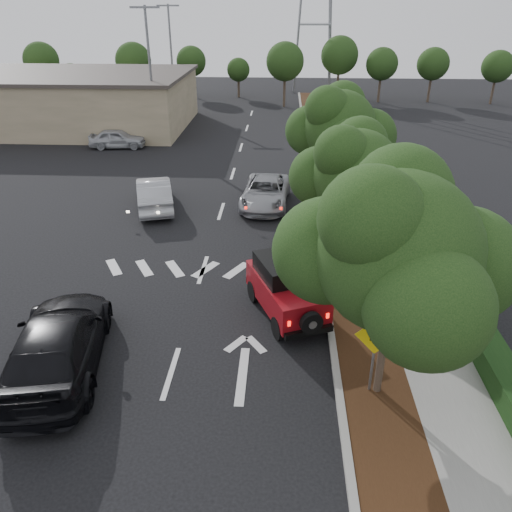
# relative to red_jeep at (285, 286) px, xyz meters

# --- Properties ---
(ground) EXTENTS (120.00, 120.00, 0.00)m
(ground) POSITION_rel_red_jeep_xyz_m (-3.13, -3.28, -0.97)
(ground) COLOR black
(ground) RESTS_ON ground
(curb) EXTENTS (0.20, 70.00, 0.15)m
(curb) POSITION_rel_red_jeep_xyz_m (1.47, 8.72, -0.89)
(curb) COLOR #9E9B93
(curb) RESTS_ON ground
(planting_strip) EXTENTS (1.80, 70.00, 0.12)m
(planting_strip) POSITION_rel_red_jeep_xyz_m (2.47, 8.72, -0.91)
(planting_strip) COLOR black
(planting_strip) RESTS_ON ground
(sidewalk) EXTENTS (2.00, 70.00, 0.12)m
(sidewalk) POSITION_rel_red_jeep_xyz_m (4.37, 8.72, -0.91)
(sidewalk) COLOR gray
(sidewalk) RESTS_ON ground
(hedge) EXTENTS (0.80, 70.00, 0.80)m
(hedge) POSITION_rel_red_jeep_xyz_m (5.77, 8.72, -0.57)
(hedge) COLOR black
(hedge) RESTS_ON ground
(commercial_building) EXTENTS (22.00, 12.00, 4.00)m
(commercial_building) POSITION_rel_red_jeep_xyz_m (-19.13, 26.72, 1.03)
(commercial_building) COLOR gray
(commercial_building) RESTS_ON ground
(transmission_tower) EXTENTS (7.00, 4.00, 28.00)m
(transmission_tower) POSITION_rel_red_jeep_xyz_m (2.87, 44.72, -0.97)
(transmission_tower) COLOR slate
(transmission_tower) RESTS_ON ground
(street_tree_near) EXTENTS (3.80, 3.80, 5.92)m
(street_tree_near) POSITION_rel_red_jeep_xyz_m (2.47, -3.78, -0.97)
(street_tree_near) COLOR #163210
(street_tree_near) RESTS_ON ground
(street_tree_mid) EXTENTS (3.20, 3.20, 5.32)m
(street_tree_mid) POSITION_rel_red_jeep_xyz_m (2.47, 3.22, -0.97)
(street_tree_mid) COLOR #163210
(street_tree_mid) RESTS_ON ground
(street_tree_far) EXTENTS (3.40, 3.40, 5.62)m
(street_tree_far) POSITION_rel_red_jeep_xyz_m (2.47, 9.72, -0.97)
(street_tree_far) COLOR #163210
(street_tree_far) RESTS_ON ground
(light_pole_a) EXTENTS (2.00, 0.22, 9.00)m
(light_pole_a) POSITION_rel_red_jeep_xyz_m (-9.63, 22.72, -0.97)
(light_pole_a) COLOR slate
(light_pole_a) RESTS_ON ground
(light_pole_b) EXTENTS (2.00, 0.22, 9.00)m
(light_pole_b) POSITION_rel_red_jeep_xyz_m (-10.63, 34.72, -0.97)
(light_pole_b) COLOR slate
(light_pole_b) RESTS_ON ground
(red_jeep) EXTENTS (2.83, 3.89, 1.90)m
(red_jeep) POSITION_rel_red_jeep_xyz_m (0.00, 0.00, 0.00)
(red_jeep) COLOR black
(red_jeep) RESTS_ON ground
(silver_suv_ahead) EXTENTS (2.56, 5.00, 1.35)m
(silver_suv_ahead) POSITION_rel_red_jeep_xyz_m (-0.98, 9.71, -0.29)
(silver_suv_ahead) COLOR #94959B
(silver_suv_ahead) RESTS_ON ground
(black_suv_oncoming) EXTENTS (3.35, 6.06, 1.66)m
(black_suv_oncoming) POSITION_rel_red_jeep_xyz_m (-6.24, -3.21, -0.13)
(black_suv_oncoming) COLOR black
(black_suv_oncoming) RESTS_ON ground
(silver_sedan_oncoming) EXTENTS (2.81, 4.87, 1.52)m
(silver_sedan_oncoming) POSITION_rel_red_jeep_xyz_m (-6.48, 9.02, -0.21)
(silver_sedan_oncoming) COLOR #A9AAB1
(silver_sedan_oncoming) RESTS_ON ground
(parked_suv) EXTENTS (3.97, 1.89, 1.31)m
(parked_suv) POSITION_rel_red_jeep_xyz_m (-11.76, 20.14, -0.31)
(parked_suv) COLOR #AEB1B6
(parked_suv) RESTS_ON ground
(speed_hump_sign) EXTENTS (1.06, 0.15, 2.26)m
(speed_hump_sign) POSITION_rel_red_jeep_xyz_m (2.27, -3.79, 0.60)
(speed_hump_sign) COLOR slate
(speed_hump_sign) RESTS_ON ground
(terracotta_planter) EXTENTS (0.78, 0.78, 1.36)m
(terracotta_planter) POSITION_rel_red_jeep_xyz_m (3.47, 0.68, -0.05)
(terracotta_planter) COLOR brown
(terracotta_planter) RESTS_ON ground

